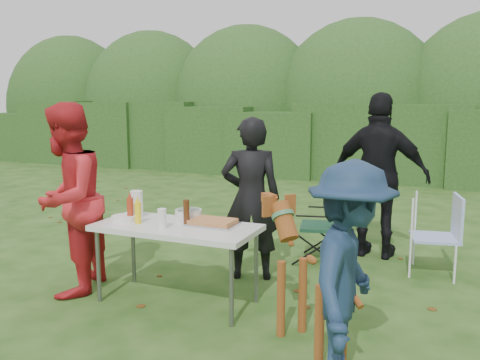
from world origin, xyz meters
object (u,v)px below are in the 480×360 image
at_px(person_black_puffy, 379,176).
at_px(child, 350,278).
at_px(lawn_chair, 435,234).
at_px(dog, 311,282).
at_px(beer_bottle, 186,213).
at_px(person_red_jacket, 67,199).
at_px(camping_chair, 323,222).
at_px(ketchup_bottle, 130,209).
at_px(mustard_bottle, 138,213).
at_px(paper_towel_roll, 137,204).
at_px(person_cook, 251,199).
at_px(folding_table, 176,231).

height_order(person_black_puffy, child, person_black_puffy).
bearing_deg(person_black_puffy, lawn_chair, 153.10).
distance_m(dog, beer_bottle, 1.39).
xyz_separation_m(person_red_jacket, camping_chair, (2.03, 1.94, -0.46)).
distance_m(dog, ketchup_bottle, 1.93).
distance_m(person_black_puffy, mustard_bottle, 2.93).
relative_size(person_red_jacket, mustard_bottle, 9.28).
bearing_deg(camping_chair, child, 94.65).
bearing_deg(dog, ketchup_bottle, 32.01).
height_order(mustard_bottle, paper_towel_roll, paper_towel_roll).
xyz_separation_m(person_cook, camping_chair, (0.56, 0.86, -0.39)).
height_order(person_red_jacket, person_black_puffy, person_black_puffy).
bearing_deg(person_cook, person_black_puffy, -151.47).
distance_m(person_cook, mustard_bottle, 1.22).
relative_size(person_cook, ketchup_bottle, 7.77).
xyz_separation_m(person_black_puffy, beer_bottle, (-1.41, -2.15, -0.12)).
height_order(person_black_puffy, dog, person_black_puffy).
xyz_separation_m(child, camping_chair, (-0.80, 2.57, -0.29)).
distance_m(folding_table, person_black_puffy, 2.66).
xyz_separation_m(person_cook, beer_bottle, (-0.28, -0.87, 0.01)).
xyz_separation_m(person_cook, lawn_chair, (1.78, 0.89, -0.41)).
bearing_deg(beer_bottle, lawn_chair, 40.38).
height_order(person_cook, paper_towel_roll, person_cook).
relative_size(lawn_chair, paper_towel_roll, 3.40).
bearing_deg(mustard_bottle, person_cook, 52.86).
relative_size(person_red_jacket, camping_chair, 1.98).
distance_m(camping_chair, beer_bottle, 1.97).
xyz_separation_m(child, ketchup_bottle, (-2.23, 0.79, 0.10)).
distance_m(dog, lawn_chair, 2.32).
xyz_separation_m(folding_table, dog, (1.38, -0.40, -0.15)).
xyz_separation_m(person_red_jacket, person_black_puffy, (2.60, 2.35, 0.06)).
relative_size(ketchup_bottle, paper_towel_roll, 0.85).
bearing_deg(person_cook, paper_towel_roll, 20.10).
xyz_separation_m(person_black_puffy, lawn_chair, (0.66, -0.39, -0.54)).
distance_m(person_black_puffy, child, 3.01).
bearing_deg(dog, paper_towel_roll, 27.76).
bearing_deg(folding_table, lawn_chair, 39.41).
height_order(child, dog, child).
relative_size(folding_table, person_red_jacket, 0.81).
xyz_separation_m(person_black_puffy, paper_towel_roll, (-2.02, -2.04, -0.11)).
xyz_separation_m(person_cook, ketchup_bottle, (-0.86, -0.92, -0.00)).
relative_size(mustard_bottle, paper_towel_roll, 0.77).
bearing_deg(paper_towel_roll, person_cook, 40.29).
relative_size(person_black_puffy, camping_chair, 2.10).
bearing_deg(person_cook, folding_table, 46.67).
relative_size(person_red_jacket, paper_towel_roll, 7.14).
xyz_separation_m(person_black_puffy, dog, (-0.12, -2.57, -0.45)).
bearing_deg(ketchup_bottle, dog, -11.39).
relative_size(person_cook, lawn_chair, 1.94).
distance_m(person_black_puffy, ketchup_bottle, 2.96).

